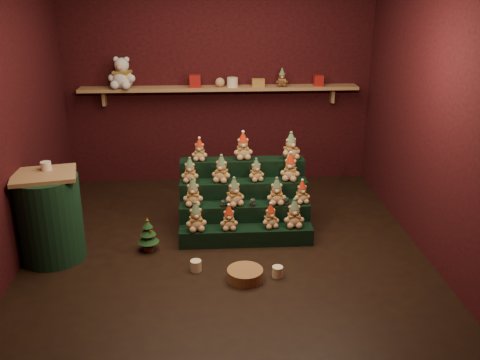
{
  "coord_description": "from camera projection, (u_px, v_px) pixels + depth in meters",
  "views": [
    {
      "loc": [
        -0.15,
        -5.02,
        2.61
      ],
      "look_at": [
        0.17,
        0.25,
        0.63
      ],
      "focal_mm": 40.0,
      "sensor_mm": 36.0,
      "label": 1
    }
  ],
  "objects": [
    {
      "name": "side_table",
      "position": [
        49.0,
        217.0,
        5.21
      ],
      "size": [
        0.67,
        0.62,
        0.9
      ],
      "rotation": [
        0.0,
        0.0,
        0.21
      ],
      "color": "#A08050",
      "rests_on": "ground"
    },
    {
      "name": "brown_bear",
      "position": [
        282.0,
        78.0,
        6.88
      ],
      "size": [
        0.16,
        0.15,
        0.22
      ],
      "primitive_type": null,
      "rotation": [
        0.0,
        0.0,
        -0.03
      ],
      "color": "#52311B",
      "rests_on": "back_shelf"
    },
    {
      "name": "teddy_13",
      "position": [
        243.0,
        146.0,
        5.98
      ],
      "size": [
        0.23,
        0.21,
        0.3
      ],
      "primitive_type": null,
      "rotation": [
        0.0,
        0.0,
        0.1
      ],
      "color": "tan",
      "rests_on": "riser_tier_back"
    },
    {
      "name": "shelf_plush_ball",
      "position": [
        220.0,
        82.0,
        6.86
      ],
      "size": [
        0.12,
        0.12,
        0.12
      ],
      "primitive_type": "sphere",
      "color": "tan",
      "rests_on": "back_shelf"
    },
    {
      "name": "snow_globe_c",
      "position": [
        286.0,
        201.0,
        5.68
      ],
      "size": [
        0.07,
        0.07,
        0.09
      ],
      "color": "black",
      "rests_on": "riser_tier_midfront"
    },
    {
      "name": "snow_globe_a",
      "position": [
        223.0,
        203.0,
        5.65
      ],
      "size": [
        0.06,
        0.06,
        0.08
      ],
      "color": "black",
      "rests_on": "riser_tier_midfront"
    },
    {
      "name": "teddy_0",
      "position": [
        196.0,
        216.0,
        5.49
      ],
      "size": [
        0.25,
        0.23,
        0.3
      ],
      "primitive_type": null,
      "rotation": [
        0.0,
        0.0,
        0.19
      ],
      "color": "tan",
      "rests_on": "riser_tier_front"
    },
    {
      "name": "teddy_12",
      "position": [
        200.0,
        150.0,
        5.94
      ],
      "size": [
        0.2,
        0.18,
        0.25
      ],
      "primitive_type": null,
      "rotation": [
        0.0,
        0.0,
        -0.15
      ],
      "color": "tan",
      "rests_on": "riser_tier_back"
    },
    {
      "name": "right_wall",
      "position": [
        433.0,
        112.0,
        5.24
      ],
      "size": [
        0.1,
        4.0,
        2.8
      ],
      "primitive_type": "cube",
      "color": "black",
      "rests_on": "ground"
    },
    {
      "name": "white_bear",
      "position": [
        122.0,
        69.0,
        6.72
      ],
      "size": [
        0.41,
        0.39,
        0.5
      ],
      "primitive_type": null,
      "rotation": [
        0.0,
        0.0,
        -0.21
      ],
      "color": "silver",
      "rests_on": "back_shelf"
    },
    {
      "name": "gift_tin_cream",
      "position": [
        232.0,
        82.0,
        6.87
      ],
      "size": [
        0.14,
        0.14,
        0.12
      ],
      "primitive_type": "cylinder",
      "color": "beige",
      "rests_on": "back_shelf"
    },
    {
      "name": "back_shelf",
      "position": [
        220.0,
        89.0,
        6.91
      ],
      "size": [
        3.6,
        0.26,
        0.24
      ],
      "color": "#A08050",
      "rests_on": "ground"
    },
    {
      "name": "scarf_gift_box",
      "position": [
        258.0,
        83.0,
        6.89
      ],
      "size": [
        0.16,
        0.1,
        0.1
      ],
      "primitive_type": "cube",
      "color": "#CB651C",
      "rests_on": "back_shelf"
    },
    {
      "name": "mug_left",
      "position": [
        196.0,
        266.0,
        5.1
      ],
      "size": [
        0.11,
        0.11,
        0.11
      ],
      "primitive_type": "cylinder",
      "color": "beige",
      "rests_on": "ground"
    },
    {
      "name": "teddy_8",
      "position": [
        190.0,
        170.0,
        5.81
      ],
      "size": [
        0.21,
        0.19,
        0.27
      ],
      "primitive_type": null,
      "rotation": [
        0.0,
        0.0,
        -0.12
      ],
      "color": "tan",
      "rests_on": "riser_tier_midback"
    },
    {
      "name": "mini_christmas_tree",
      "position": [
        148.0,
        235.0,
        5.44
      ],
      "size": [
        0.22,
        0.22,
        0.37
      ],
      "rotation": [
        0.0,
        0.0,
        0.01
      ],
      "color": "#49261A",
      "rests_on": "ground"
    },
    {
      "name": "riser_tier_back",
      "position": [
        242.0,
        189.0,
        6.14
      ],
      "size": [
        1.4,
        0.22,
        0.72
      ],
      "primitive_type": "cube",
      "color": "black",
      "rests_on": "ground"
    },
    {
      "name": "teddy_7",
      "position": [
        302.0,
        192.0,
        5.72
      ],
      "size": [
        0.2,
        0.19,
        0.25
      ],
      "primitive_type": null,
      "rotation": [
        0.0,
        0.0,
        0.19
      ],
      "color": "tan",
      "rests_on": "riser_tier_midfront"
    },
    {
      "name": "ground",
      "position": [
        226.0,
        245.0,
        5.62
      ],
      "size": [
        4.0,
        4.0,
        0.0
      ],
      "primitive_type": "plane",
      "color": "black",
      "rests_on": "ground"
    },
    {
      "name": "mug_right",
      "position": [
        278.0,
        272.0,
        5.0
      ],
      "size": [
        0.1,
        0.1,
        0.1
      ],
      "primitive_type": "cylinder",
      "color": "beige",
      "rests_on": "ground"
    },
    {
      "name": "snow_globe_b",
      "position": [
        253.0,
        202.0,
        5.66
      ],
      "size": [
        0.07,
        0.07,
        0.09
      ],
      "color": "black",
      "rests_on": "riser_tier_midfront"
    },
    {
      "name": "teddy_14",
      "position": [
        291.0,
        146.0,
        5.97
      ],
      "size": [
        0.28,
        0.26,
        0.3
      ],
      "primitive_type": null,
      "rotation": [
        0.0,
        0.0,
        0.41
      ],
      "color": "tan",
      "rests_on": "riser_tier_back"
    },
    {
      "name": "riser_tier_front",
      "position": [
        246.0,
        236.0,
        5.62
      ],
      "size": [
        1.4,
        0.22,
        0.18
      ],
      "primitive_type": "cube",
      "color": "black",
      "rests_on": "ground"
    },
    {
      "name": "riser_tier_midfront",
      "position": [
        245.0,
        219.0,
        5.79
      ],
      "size": [
        1.4,
        0.22,
        0.36
      ],
      "primitive_type": "cube",
      "color": "black",
      "rests_on": "ground"
    },
    {
      "name": "gift_tin_red_b",
      "position": [
        318.0,
        81.0,
        6.93
      ],
      "size": [
        0.12,
        0.12,
        0.14
      ],
      "primitive_type": "cube",
      "color": "#AB1D1A",
      "rests_on": "back_shelf"
    },
    {
      "name": "front_wall",
      "position": [
        235.0,
        195.0,
        3.21
      ],
      "size": [
        4.0,
        0.1,
        2.8
      ],
      "primitive_type": "cube",
      "color": "black",
      "rests_on": "ground"
    },
    {
      "name": "table_ornament",
      "position": [
        46.0,
        166.0,
        5.13
      ],
      "size": [
        0.1,
        0.1,
        0.08
      ],
      "primitive_type": "cylinder",
      "color": "beige",
      "rests_on": "side_table"
    },
    {
      "name": "back_wall",
      "position": [
        219.0,
        78.0,
        7.04
      ],
      "size": [
        4.0,
        0.1,
        2.8
      ],
      "primitive_type": "cube",
      "color": "black",
      "rests_on": "ground"
    },
    {
      "name": "teddy_2",
      "position": [
        270.0,
        216.0,
        5.56
      ],
      "size": [
        0.22,
        0.21,
        0.26
      ],
      "primitive_type": null,
      "rotation": [
        0.0,
        0.0,
        0.3
      ],
      "color": "tan",
      "rests_on": "riser_tier_front"
    },
    {
      "name": "teddy_1",
      "position": [
        229.0,
        217.0,
        5.52
      ],
      "size": [
        0.19,
        0.18,
        0.26
      ],
      "primitive_type": null,
      "rotation": [
        0.0,
        0.0,
        0.05
      ],
      "color": "tan",
      "rests_on": "riser_tier_front"
    },
    {
      "name": "teddy_11",
      "position": [
        290.0,
        167.0,
        5.85
      ],
      "size": [
        0.27,
        0.25,
        0.3
      ],
      "primitive_type": null,
      "rotation": [
        0.0,
        0.0,
        -0.31
      ],
      "color": "tan",
      "rests_on": "riser_tier_midback"
    },
    {
      "name": "teddy_10",
      "position": [
        256.0,
        170.0,
        5.84
      ],
      "size": [
        0.22,
        0.2,
        0.25
      ],
      "primitive_type": null,
      "rotation": [
        0.0,
        0.0,
        0.31
      ],
      "color": "tan",
      "rests_on": "riser_tier_midback"
    },
    {
      "name": "teddy_6",
      "position": [
        277.0,
        191.0,
        5.68
      ],
      "size": [
        0.21,
        0.19,
        0.29
      ],
      "primitive_type": null,
      "rotation": [
        0.0,
        0.0,
        -0.02
      ],
      "color": "tan",
      "rests_on": "riser_tier_midfront"
    },
    {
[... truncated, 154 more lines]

